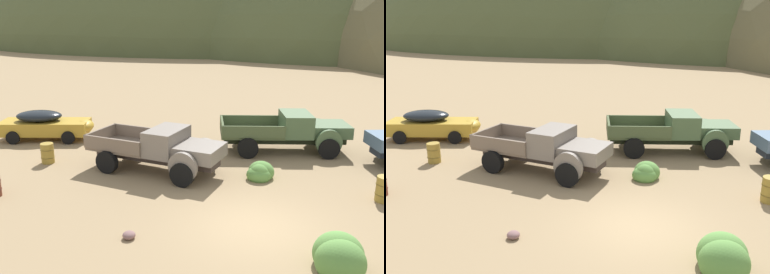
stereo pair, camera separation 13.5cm
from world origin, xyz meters
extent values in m
plane|color=#937A56|center=(0.00, 0.00, 0.00)|extent=(300.00, 300.00, 0.00)
ellipsoid|color=#4C5633|center=(-25.79, 76.09, 0.00)|extent=(91.27, 52.58, 46.20)
ellipsoid|color=#4C5633|center=(10.16, 82.32, 0.00)|extent=(92.28, 73.86, 47.02)
cube|color=#B28928|center=(-11.92, 6.71, 0.68)|extent=(4.83, 2.89, 0.68)
ellipsoid|color=black|center=(-12.18, 6.63, 1.28)|extent=(2.68, 2.09, 0.57)
ellipsoid|color=#B28928|center=(-9.96, 7.27, 0.75)|extent=(1.34, 1.58, 0.61)
cylinder|color=black|center=(-10.34, 6.28, 0.34)|extent=(0.71, 0.38, 0.68)
cylinder|color=black|center=(-10.81, 7.91, 0.34)|extent=(0.71, 0.38, 0.68)
cylinder|color=black|center=(-13.04, 5.50, 0.34)|extent=(0.71, 0.38, 0.68)
cylinder|color=black|center=(-13.51, 7.13, 0.34)|extent=(0.71, 0.38, 0.68)
cube|color=#3D322D|center=(-4.66, 3.88, 0.66)|extent=(5.51, 1.88, 0.36)
cube|color=slate|center=(-2.69, 3.55, 1.11)|extent=(1.98, 2.05, 0.55)
cube|color=#B7B2A8|center=(-1.90, 3.42, 1.09)|extent=(0.28, 1.23, 0.44)
cylinder|color=slate|center=(-3.09, 2.53, 0.76)|extent=(1.21, 0.37, 1.20)
cylinder|color=slate|center=(-2.74, 4.64, 0.76)|extent=(1.21, 0.37, 1.20)
cube|color=slate|center=(-4.15, 3.79, 1.36)|extent=(1.57, 2.25, 1.05)
cube|color=black|center=(-3.60, 3.70, 1.57)|extent=(0.34, 1.74, 0.59)
cube|color=#746354|center=(-6.12, 4.12, 0.90)|extent=(3.05, 2.58, 0.12)
cube|color=#746354|center=(-6.30, 3.05, 1.23)|extent=(2.72, 0.54, 0.55)
cube|color=#746354|center=(-5.95, 5.18, 1.23)|extent=(2.72, 0.54, 0.55)
cube|color=#746354|center=(-7.42, 4.33, 1.23)|extent=(0.45, 2.15, 0.55)
cylinder|color=black|center=(-3.10, 2.48, 0.48)|extent=(0.99, 0.43, 0.96)
cylinder|color=black|center=(-2.73, 4.70, 0.48)|extent=(0.99, 0.43, 0.96)
cylinder|color=black|center=(-6.53, 3.05, 0.48)|extent=(0.99, 0.43, 0.96)
cylinder|color=black|center=(-6.16, 5.27, 0.48)|extent=(0.99, 0.43, 0.96)
cube|color=#232B1B|center=(0.28, 8.10, 0.66)|extent=(5.81, 2.40, 0.36)
cube|color=#47603D|center=(2.33, 8.61, 1.11)|extent=(2.20, 2.22, 0.55)
cube|color=#B7B2A8|center=(3.15, 8.82, 1.09)|extent=(0.39, 1.24, 0.44)
cylinder|color=#47603D|center=(2.36, 7.50, 0.76)|extent=(1.21, 0.47, 1.20)
cylinder|color=#47603D|center=(1.83, 9.61, 0.76)|extent=(1.21, 0.47, 1.20)
cube|color=#47603D|center=(0.81, 8.23, 1.36)|extent=(1.80, 2.36, 1.05)
cube|color=black|center=(1.39, 8.38, 1.57)|extent=(0.48, 1.74, 0.59)
cube|color=#495735|center=(-1.24, 7.71, 0.90)|extent=(3.35, 2.84, 0.12)
cube|color=#495735|center=(-0.97, 6.65, 1.23)|extent=(2.83, 0.81, 0.55)
cube|color=#495735|center=(-1.51, 8.78, 1.23)|extent=(2.83, 0.81, 0.55)
cube|color=#495735|center=(-2.59, 7.37, 1.23)|extent=(0.63, 2.15, 0.55)
cylinder|color=black|center=(2.38, 7.45, 0.48)|extent=(1.00, 0.51, 0.96)
cylinder|color=black|center=(1.82, 9.66, 0.48)|extent=(1.00, 0.51, 0.96)
cylinder|color=black|center=(-1.19, 6.55, 0.48)|extent=(1.00, 0.51, 0.96)
cylinder|color=black|center=(-1.75, 8.76, 0.48)|extent=(1.00, 0.51, 0.96)
cube|color=#B7B2A8|center=(4.16, 7.01, 1.09)|extent=(0.44, 1.14, 0.44)
cylinder|color=olive|center=(-9.66, 3.48, 0.45)|extent=(0.56, 0.56, 0.90)
torus|color=brown|center=(-9.66, 3.48, 0.63)|extent=(0.60, 0.60, 0.03)
torus|color=brown|center=(-9.66, 3.48, 0.27)|extent=(0.60, 0.60, 0.03)
torus|color=brown|center=(4.15, 3.14, 0.27)|extent=(0.64, 0.64, 0.03)
ellipsoid|color=#5B8E42|center=(-0.34, 4.01, 0.23)|extent=(0.83, 0.74, 0.83)
ellipsoid|color=#5B8E42|center=(-0.36, 4.01, 0.19)|extent=(0.99, 0.89, 0.70)
ellipsoid|color=#5B8E42|center=(-0.30, 4.27, 0.24)|extent=(1.05, 0.94, 0.89)
ellipsoid|color=#5B8E42|center=(2.44, -1.91, 0.32)|extent=(1.28, 1.15, 1.18)
ellipsoid|color=#5B8E42|center=(2.40, -1.57, 0.34)|extent=(1.31, 1.18, 1.22)
ellipsoid|color=#7D5A58|center=(-3.44, -1.74, 0.11)|extent=(0.39, 0.40, 0.23)
camera|label=1|loc=(1.41, -12.05, 6.32)|focal=39.84mm
camera|label=2|loc=(1.54, -12.01, 6.32)|focal=39.84mm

